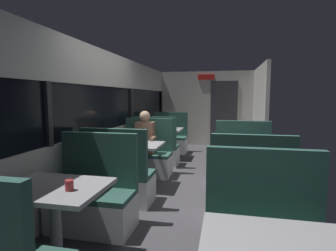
{
  "coord_description": "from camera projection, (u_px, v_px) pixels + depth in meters",
  "views": [
    {
      "loc": [
        0.56,
        -4.08,
        1.52
      ],
      "look_at": [
        -0.59,
        1.3,
        0.92
      ],
      "focal_mm": 28.17,
      "sensor_mm": 36.0,
      "label": 1
    }
  ],
  "objects": [
    {
      "name": "ground_plane",
      "position": [
        187.0,
        192.0,
        4.25
      ],
      "size": [
        3.3,
        9.2,
        0.02
      ],
      "primitive_type": "cube",
      "color": "#423F44"
    },
    {
      "name": "seated_passenger",
      "position": [
        146.0,
        148.0,
        5.04
      ],
      "size": [
        0.47,
        0.55,
        1.26
      ],
      "color": "#26262D",
      "rests_on": "ground_plane"
    },
    {
      "name": "bench_rear_aisle_facing_entry",
      "position": [
        243.0,
        166.0,
        4.57
      ],
      "size": [
        0.95,
        0.5,
        1.1
      ],
      "color": "silver",
      "rests_on": "ground_plane"
    },
    {
      "name": "bench_far_window_facing_end",
      "position": [
        157.0,
        151.0,
        5.87
      ],
      "size": [
        0.95,
        0.5,
        1.1
      ],
      "color": "silver",
      "rests_on": "ground_plane"
    },
    {
      "name": "dining_table_near_window",
      "position": [
        55.0,
        197.0,
        2.33
      ],
      "size": [
        0.9,
        0.7,
        0.74
      ],
      "color": "#9E9EA3",
      "rests_on": "ground_plane"
    },
    {
      "name": "coffee_cup_primary",
      "position": [
        69.0,
        185.0,
        2.21
      ],
      "size": [
        0.07,
        0.07,
        0.09
      ],
      "color": "#B23333",
      "rests_on": "dining_table_near_window"
    },
    {
      "name": "bench_front_aisle_facing_entry",
      "position": [
        264.0,
        248.0,
        2.09
      ],
      "size": [
        0.95,
        0.5,
        1.1
      ],
      "color": "silver",
      "rests_on": "ground_plane"
    },
    {
      "name": "bench_mid_window_facing_entry",
      "position": [
        147.0,
        158.0,
        5.14
      ],
      "size": [
        0.95,
        0.5,
        1.1
      ],
      "color": "silver",
      "rests_on": "ground_plane"
    },
    {
      "name": "bench_near_window_facing_entry",
      "position": [
        94.0,
        201.0,
        3.05
      ],
      "size": [
        0.95,
        0.5,
        1.1
      ],
      "color": "silver",
      "rests_on": "ground_plane"
    },
    {
      "name": "bench_far_window_facing_entry",
      "position": [
        169.0,
        140.0,
        7.23
      ],
      "size": [
        0.95,
        0.5,
        1.1
      ],
      "color": "silver",
      "rests_on": "ground_plane"
    },
    {
      "name": "coffee_cup_secondary",
      "position": [
        164.0,
        126.0,
        6.58
      ],
      "size": [
        0.07,
        0.07,
        0.09
      ],
      "color": "#B23333",
      "rests_on": "dining_table_far_window"
    },
    {
      "name": "dining_table_far_window",
      "position": [
        164.0,
        133.0,
        6.51
      ],
      "size": [
        0.9,
        0.7,
        0.74
      ],
      "color": "#9E9EA3",
      "rests_on": "ground_plane"
    },
    {
      "name": "bench_rear_aisle_facing_end",
      "position": [
        250.0,
        195.0,
        3.21
      ],
      "size": [
        0.95,
        0.5,
        1.1
      ],
      "color": "silver",
      "rests_on": "ground_plane"
    },
    {
      "name": "bench_mid_window_facing_end",
      "position": [
        119.0,
        180.0,
        3.78
      ],
      "size": [
        0.95,
        0.5,
        1.1
      ],
      "color": "silver",
      "rests_on": "ground_plane"
    },
    {
      "name": "dining_table_mid_window",
      "position": [
        135.0,
        150.0,
        4.42
      ],
      "size": [
        0.9,
        0.7,
        0.74
      ],
      "color": "#9E9EA3",
      "rests_on": "ground_plane"
    },
    {
      "name": "carriage_window_panel_left",
      "position": [
        102.0,
        122.0,
        4.43
      ],
      "size": [
        0.09,
        8.48,
        2.3
      ],
      "color": "beige",
      "rests_on": "ground_plane"
    },
    {
      "name": "carriage_end_bulkhead",
      "position": [
        208.0,
        109.0,
        8.19
      ],
      "size": [
        2.9,
        0.11,
        2.3
      ],
      "color": "beige",
      "rests_on": "ground_plane"
    },
    {
      "name": "dining_table_rear_aisle",
      "position": [
        246.0,
        157.0,
        3.86
      ],
      "size": [
        0.9,
        0.7,
        0.74
      ],
      "color": "#9E9EA3",
      "rests_on": "ground_plane"
    },
    {
      "name": "carriage_aisle_panel_right",
      "position": [
        260.0,
        111.0,
        6.74
      ],
      "size": [
        0.08,
        2.4,
        2.3
      ],
      "primitive_type": "cube",
      "color": "beige",
      "rests_on": "ground_plane"
    }
  ]
}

